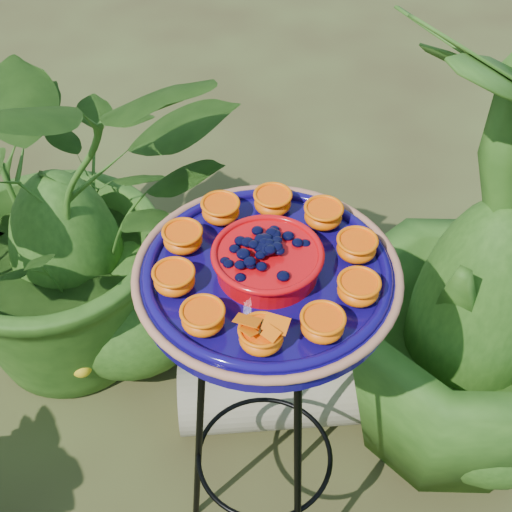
% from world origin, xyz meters
% --- Properties ---
extents(tripod_stand, '(0.37, 0.37, 0.78)m').
position_xyz_m(tripod_stand, '(0.10, 0.07, 0.48)').
color(tripod_stand, black).
rests_on(tripod_stand, ground).
extents(feeder_dish, '(0.52, 0.52, 0.09)m').
position_xyz_m(feeder_dish, '(0.10, 0.07, 0.82)').
color(feeder_dish, '#0F0753').
rests_on(feeder_dish, tripod_stand).
extents(driftwood_log, '(0.56, 0.30, 0.18)m').
position_xyz_m(driftwood_log, '(0.11, 0.35, 0.09)').
color(driftwood_log, gray).
rests_on(driftwood_log, ground).
extents(shrub_back_left, '(1.10, 1.04, 0.96)m').
position_xyz_m(shrub_back_left, '(-0.48, 0.53, 0.48)').
color(shrub_back_left, '#214512').
rests_on(shrub_back_left, ground).
extents(shrub_back_right, '(0.86, 0.86, 1.10)m').
position_xyz_m(shrub_back_right, '(0.51, 0.40, 0.55)').
color(shrub_back_right, '#214512').
rests_on(shrub_back_right, ground).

